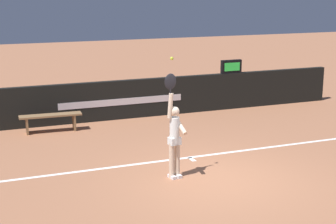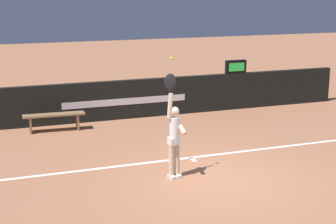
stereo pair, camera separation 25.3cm
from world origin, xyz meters
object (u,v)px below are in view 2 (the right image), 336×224
(tennis_player, at_px, (174,136))
(courtside_bench_near, at_px, (54,118))
(speed_display, at_px, (236,67))
(tennis_ball, at_px, (172,58))

(tennis_player, distance_m, courtside_bench_near, 5.10)
(tennis_player, bearing_deg, courtside_bench_near, 111.89)
(speed_display, xyz_separation_m, tennis_ball, (-4.34, -5.42, 1.16))
(tennis_player, bearing_deg, tennis_ball, 148.30)
(tennis_player, height_order, courtside_bench_near, tennis_player)
(tennis_ball, bearing_deg, speed_display, 51.34)
(speed_display, height_order, courtside_bench_near, speed_display)
(speed_display, height_order, tennis_player, tennis_player)
(speed_display, xyz_separation_m, tennis_player, (-4.29, -5.45, -0.50))
(tennis_ball, bearing_deg, tennis_player, -31.70)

